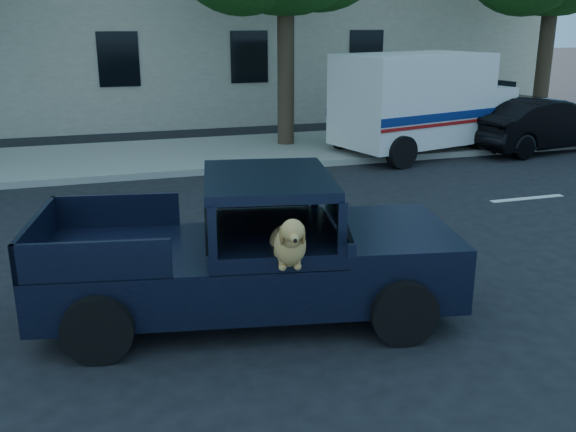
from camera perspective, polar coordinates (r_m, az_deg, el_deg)
name	(u,v)px	position (r m, az deg, el deg)	size (l,w,h in m)	color
ground	(111,336)	(7.47, -15.44, -10.21)	(120.00, 120.00, 0.00)	black
far_sidewalk	(93,161)	(16.21, -16.95, 4.72)	(60.00, 4.00, 0.15)	gray
lane_stripes	(225,227)	(10.81, -5.66, -0.98)	(21.60, 0.14, 0.01)	silver
pickup_truck	(243,270)	(7.47, -4.06, -4.77)	(4.96, 2.81, 1.68)	black
mail_truck	(421,111)	(16.87, 11.72, 9.14)	(5.01, 3.32, 2.54)	silver
parked_sedan	(541,124)	(18.25, 21.59, 7.60)	(4.27, 1.49, 1.41)	black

